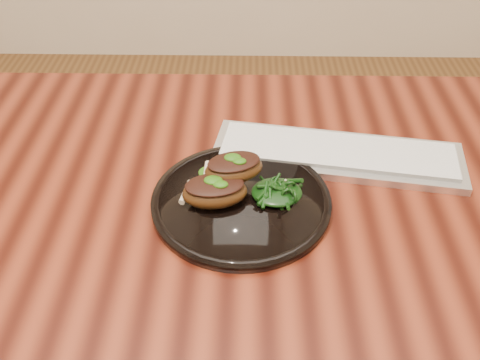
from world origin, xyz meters
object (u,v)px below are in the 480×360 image
greens_heap (277,190)px  desk (232,223)px  lamb_chop_front (214,191)px  keyboard (337,154)px  plate (241,201)px

greens_heap → desk: bearing=152.8°
lamb_chop_front → keyboard: bearing=33.3°
desk → lamb_chop_front: lamb_chop_front is taller
desk → greens_heap: 0.14m
plate → keyboard: (0.17, 0.13, 0.00)m
lamb_chop_front → keyboard: (0.22, 0.14, -0.03)m
plate → keyboard: keyboard is taller
plate → lamb_chop_front: 0.05m
plate → keyboard: size_ratio=0.63×
plate → greens_heap: greens_heap is taller
keyboard → greens_heap: bearing=-132.5°
desk → greens_heap: (0.07, -0.04, 0.11)m
plate → keyboard: 0.22m
lamb_chop_front → greens_heap: size_ratio=1.37×
desk → greens_heap: bearing=-27.2°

